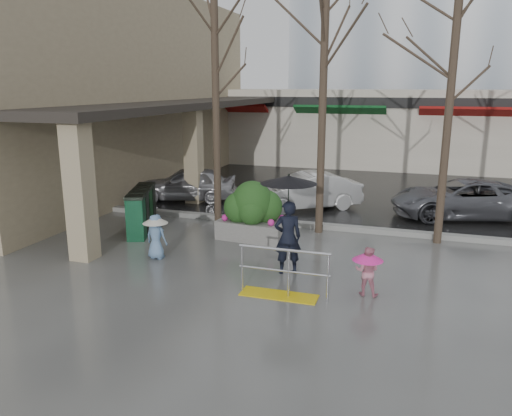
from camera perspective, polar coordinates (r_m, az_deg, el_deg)
The scene contains 20 objects.
ground at distance 11.85m, azimuth -1.93°, elevation -6.96°, with size 120.00×120.00×0.00m, color #51514F.
street_asphalt at distance 32.90m, azimuth 11.24°, elevation 6.21°, with size 120.00×36.00×0.01m, color black.
curb at distance 15.46m, azimuth 3.09°, elevation -1.69°, with size 120.00×0.30×0.15m, color gray.
near_building at distance 22.42m, azimuth -17.28°, elevation 12.69°, with size 6.00×18.00×8.00m, color tan.
canopy_slab at distance 20.33m, azimuth -7.23°, elevation 12.07°, with size 2.80×18.00×0.25m, color #2D2823.
pillar_front at distance 12.78m, azimuth -19.49°, elevation 1.95°, with size 0.55×0.55×3.50m, color tan.
pillar_back at distance 18.29m, azimuth -7.14°, elevation 6.00°, with size 0.55×0.55×3.50m, color tan.
storefront_row at distance 28.52m, azimuth 14.47°, elevation 8.97°, with size 34.00×6.74×4.00m.
handrail at distance 10.27m, azimuth 2.98°, elevation -8.08°, with size 1.90×0.50×1.03m.
tree_west at distance 15.19m, azimuth -4.71°, elevation 17.09°, with size 3.20×3.20×6.80m.
tree_midwest at distance 14.29m, azimuth 7.83°, elevation 17.83°, with size 3.20×3.20×7.00m.
tree_mideast at distance 14.05m, azimuth 21.65°, elevation 15.57°, with size 3.20×3.20×6.50m.
woman at distance 11.21m, azimuth 3.69°, elevation -0.74°, with size 1.28×1.28×2.32m.
child_pink at distance 10.49m, azimuth 12.61°, elevation -6.61°, with size 0.63×0.63×1.03m.
child_blue at distance 12.59m, azimuth -11.38°, elevation -2.76°, with size 0.63×0.63×1.14m.
planter at distance 13.88m, azimuth -0.36°, elevation -0.41°, with size 1.98×1.17×1.66m.
news_boxes at distance 15.08m, azimuth -12.92°, elevation -0.24°, with size 1.26×2.30×1.26m.
car_a at distance 18.87m, azimuth -7.90°, elevation 2.77°, with size 1.49×3.70×1.26m, color #A9A8AD.
car_b at distance 17.44m, azimuth 5.70°, elevation 1.92°, with size 1.33×3.82×1.26m, color white.
car_c at distance 17.55m, azimuth 22.59°, elevation 0.99°, with size 2.09×4.53×1.26m, color slate.
Camera 1 is at (3.79, -10.41, 4.20)m, focal length 35.00 mm.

